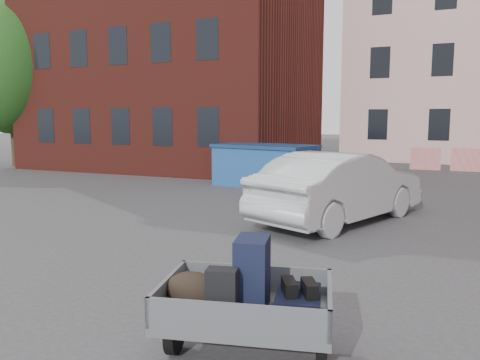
% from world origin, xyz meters
% --- Properties ---
extents(ground, '(120.00, 120.00, 0.00)m').
position_xyz_m(ground, '(0.00, 0.00, 0.00)').
color(ground, '#38383A').
rests_on(ground, ground).
extents(building_brick, '(12.00, 10.00, 14.00)m').
position_xyz_m(building_brick, '(-9.00, 13.00, 7.00)').
color(building_brick, '#591E16').
rests_on(building_brick, ground).
extents(far_building, '(6.00, 6.00, 8.00)m').
position_xyz_m(far_building, '(-20.00, 22.00, 4.00)').
color(far_building, maroon).
rests_on(far_building, ground).
extents(tree, '(5.28, 5.28, 8.30)m').
position_xyz_m(tree, '(-16.00, 9.00, 5.17)').
color(tree, '#3D2B1C').
rests_on(tree, ground).
extents(barriers, '(4.70, 0.18, 1.00)m').
position_xyz_m(barriers, '(4.20, 15.00, 0.50)').
color(barriers, red).
rests_on(barriers, ground).
extents(trailer, '(1.80, 1.94, 1.20)m').
position_xyz_m(trailer, '(1.35, -3.82, 0.61)').
color(trailer, black).
rests_on(trailer, ground).
extents(dumpster, '(3.74, 2.51, 1.44)m').
position_xyz_m(dumpster, '(-2.47, 7.26, 0.72)').
color(dumpster, '#20529C').
rests_on(dumpster, ground).
extents(silver_car, '(3.37, 5.07, 1.58)m').
position_xyz_m(silver_car, '(1.00, 2.71, 0.79)').
color(silver_car, '#B3B7BB').
rests_on(silver_car, ground).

